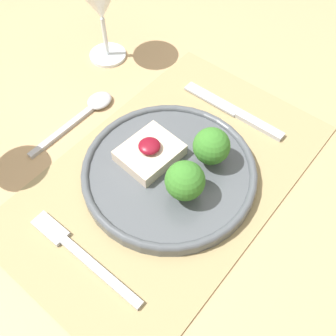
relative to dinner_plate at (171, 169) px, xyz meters
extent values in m
plane|color=#4C4742|center=(0.00, 0.00, -0.76)|extent=(8.00, 8.00, 0.00)
cube|color=tan|center=(0.00, 0.00, -0.04)|extent=(1.53, 1.19, 0.03)
cylinder|color=tan|center=(0.70, 0.53, -0.41)|extent=(0.06, 0.06, 0.71)
cube|color=#9E895B|center=(0.00, 0.00, -0.02)|extent=(0.50, 0.31, 0.00)
cylinder|color=#4C5156|center=(0.00, 0.00, -0.01)|extent=(0.26, 0.26, 0.02)
torus|color=#4C5156|center=(0.00, 0.00, 0.00)|extent=(0.26, 0.26, 0.01)
cube|color=beige|center=(0.00, 0.04, 0.01)|extent=(0.09, 0.08, 0.02)
ellipsoid|color=maroon|center=(0.00, 0.04, 0.02)|extent=(0.03, 0.03, 0.01)
cylinder|color=#84B256|center=(-0.02, -0.04, 0.01)|extent=(0.01, 0.01, 0.02)
sphere|color=#387A28|center=(-0.02, -0.04, 0.04)|extent=(0.05, 0.05, 0.05)
cylinder|color=#84B256|center=(0.05, -0.03, 0.01)|extent=(0.01, 0.01, 0.02)
sphere|color=#387A28|center=(0.05, -0.03, 0.03)|extent=(0.05, 0.05, 0.05)
cube|color=#B2B2B7|center=(-0.17, -0.02, -0.01)|extent=(0.01, 0.14, 0.01)
cube|color=#B2B2B7|center=(-0.17, 0.07, -0.01)|extent=(0.02, 0.05, 0.01)
cube|color=#B2B2B7|center=(0.17, -0.05, -0.01)|extent=(0.02, 0.09, 0.01)
cube|color=#B2B2B7|center=(0.17, 0.05, -0.01)|extent=(0.02, 0.11, 0.00)
cube|color=#B2B2B7|center=(-0.04, 0.19, -0.02)|extent=(0.13, 0.01, 0.01)
ellipsoid|color=#B2B2B7|center=(0.04, 0.19, -0.01)|extent=(0.05, 0.04, 0.01)
cylinder|color=white|center=(0.14, 0.27, -0.02)|extent=(0.07, 0.07, 0.01)
cylinder|color=white|center=(0.14, 0.27, 0.02)|extent=(0.01, 0.01, 0.08)
camera|label=1|loc=(-0.26, -0.21, 0.47)|focal=42.00mm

